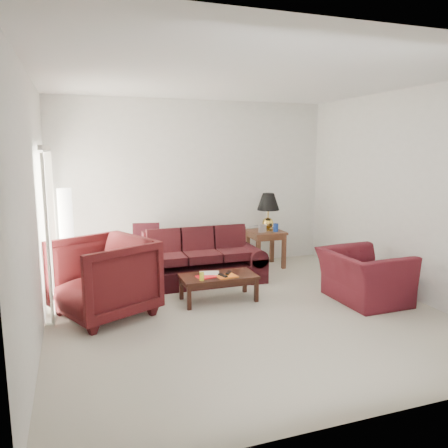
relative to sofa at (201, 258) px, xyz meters
The scene contains 19 objects.
floor 1.50m from the sofa, 82.09° to the right, with size 5.00×5.00×0.00m, color beige.
blinds 2.32m from the sofa, behind, with size 0.10×2.00×2.16m, color silver.
sofa is the anchor object (origin of this frame).
throw_pillow 1.05m from the sofa, 138.45° to the left, with size 0.44×0.13×0.44m, color black.
end_table 1.52m from the sofa, 22.17° to the left, with size 0.61×0.61×0.67m, color #532A1C, non-canonical shape.
table_lamp 1.69m from the sofa, 22.49° to the left, with size 0.41×0.41×0.68m, color gold, non-canonical shape.
clock 1.40m from the sofa, 19.37° to the left, with size 0.14×0.05×0.14m, color silver.
blue_canister 1.64m from the sofa, 16.02° to the left, with size 0.09×0.09×0.15m, color navy.
picture_frame 1.46m from the sofa, 29.57° to the left, with size 0.13×0.02×0.16m, color #B0AFB4.
floor_lamp 2.15m from the sofa, 162.10° to the left, with size 0.25×0.25×1.56m, color white, non-canonical shape.
armchair_left 1.85m from the sofa, 148.52° to the right, with size 1.09×1.13×1.03m, color #3F0E10.
armchair_right 2.51m from the sofa, 39.10° to the right, with size 1.12×0.98×0.73m, color #471018.
coffee_table 0.93m from the sofa, 89.56° to the right, with size 1.07×0.54×0.38m, color black, non-canonical shape.
magazine_red 0.96m from the sofa, 101.45° to the right, with size 0.25×0.19×0.01m, color red.
magazine_white 0.81m from the sofa, 97.15° to the right, with size 0.28×0.21×0.02m, color silver.
magazine_orange 1.02m from the sofa, 84.96° to the right, with size 0.27×0.21×0.02m, color orange.
remote_a 1.02m from the sofa, 88.20° to the right, with size 0.05×0.17×0.02m, color black.
remote_b 0.93m from the sofa, 80.64° to the right, with size 0.05×0.16×0.02m, color black.
yellow_glass 1.10m from the sofa, 105.16° to the right, with size 0.07×0.07×0.11m, color #F9F437.
Camera 1 is at (-2.07, -5.14, 2.15)m, focal length 35.00 mm.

